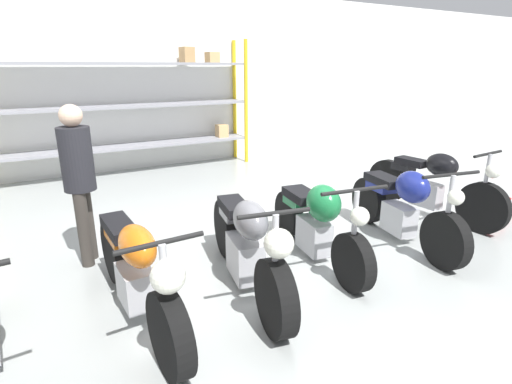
# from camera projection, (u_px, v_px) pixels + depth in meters

# --- Properties ---
(ground_plane) EXTENTS (30.00, 30.00, 0.00)m
(ground_plane) POSITION_uv_depth(u_px,v_px,m) (274.00, 262.00, 4.38)
(ground_plane) COLOR #9EA3A0
(back_wall) EXTENTS (30.00, 0.08, 3.60)m
(back_wall) POSITION_uv_depth(u_px,v_px,m) (143.00, 79.00, 8.04)
(back_wall) COLOR white
(back_wall) RESTS_ON ground_plane
(shelving_rack) EXTENTS (5.01, 0.63, 2.59)m
(shelving_rack) POSITION_uv_depth(u_px,v_px,m) (134.00, 104.00, 7.73)
(shelving_rack) COLOR gold
(shelving_rack) RESTS_ON ground_plane
(motorcycle_orange) EXTENTS (0.59, 2.16, 0.99)m
(motorcycle_orange) POSITION_uv_depth(u_px,v_px,m) (137.00, 271.00, 3.27)
(motorcycle_orange) COLOR black
(motorcycle_orange) RESTS_ON ground_plane
(motorcycle_grey) EXTENTS (0.69, 2.14, 1.03)m
(motorcycle_grey) POSITION_uv_depth(u_px,v_px,m) (247.00, 245.00, 3.76)
(motorcycle_grey) COLOR black
(motorcycle_grey) RESTS_ON ground_plane
(motorcycle_green) EXTENTS (0.70, 1.97, 1.00)m
(motorcycle_green) POSITION_uv_depth(u_px,v_px,m) (317.00, 221.00, 4.34)
(motorcycle_green) COLOR black
(motorcycle_green) RESTS_ON ground_plane
(motorcycle_blue) EXTENTS (0.72, 2.01, 1.03)m
(motorcycle_blue) POSITION_uv_depth(u_px,v_px,m) (403.00, 206.00, 4.77)
(motorcycle_blue) COLOR black
(motorcycle_blue) RESTS_ON ground_plane
(motorcycle_black) EXTENTS (0.61, 2.17, 1.04)m
(motorcycle_black) POSITION_uv_depth(u_px,v_px,m) (432.00, 184.00, 5.62)
(motorcycle_black) COLOR black
(motorcycle_black) RESTS_ON ground_plane
(person_browsing) EXTENTS (0.41, 0.41, 1.70)m
(person_browsing) POSITION_uv_depth(u_px,v_px,m) (79.00, 173.00, 4.11)
(person_browsing) COLOR #38332D
(person_browsing) RESTS_ON ground_plane
(toolbox) EXTENTS (0.44, 0.26, 0.28)m
(toolbox) POSITION_uv_depth(u_px,v_px,m) (491.00, 207.00, 5.68)
(toolbox) COLOR red
(toolbox) RESTS_ON ground_plane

